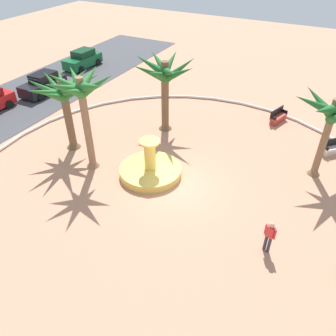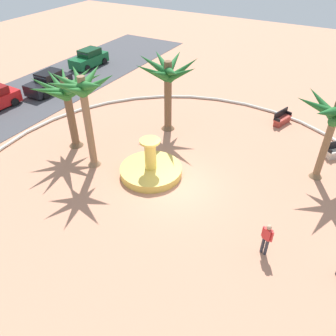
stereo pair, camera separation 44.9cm
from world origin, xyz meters
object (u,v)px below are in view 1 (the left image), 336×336
at_px(palm_tree_near_fountain, 164,77).
at_px(parked_car_third, 43,84).
at_px(palm_tree_far_side, 64,95).
at_px(bench_east, 335,149).
at_px(palm_tree_mid_plaza, 81,97).
at_px(bench_west, 278,118).
at_px(fountain, 150,170).
at_px(palm_tree_by_curb, 332,115).
at_px(parked_car_rightmost, 83,59).
at_px(person_cyclist_photo, 269,235).

xyz_separation_m(palm_tree_near_fountain, parked_car_third, (0.67, 11.81, -2.97)).
distance_m(palm_tree_near_fountain, parked_car_third, 12.19).
xyz_separation_m(palm_tree_far_side, bench_east, (6.88, -14.76, -3.23)).
bearing_deg(palm_tree_mid_plaza, parked_car_third, 57.10).
bearing_deg(bench_east, bench_west, 58.32).
relative_size(fountain, parked_car_third, 0.87).
xyz_separation_m(palm_tree_mid_plaza, parked_car_third, (6.55, 10.12, -3.60)).
xyz_separation_m(palm_tree_near_fountain, bench_west, (4.60, -6.72, -3.40)).
bearing_deg(bench_west, bench_east, -121.68).
relative_size(palm_tree_near_fountain, palm_tree_by_curb, 1.03).
relative_size(palm_tree_near_fountain, bench_west, 2.98).
relative_size(palm_tree_by_curb, palm_tree_far_side, 1.03).
relative_size(fountain, parked_car_rightmost, 0.86).
height_order(palm_tree_near_fountain, palm_tree_far_side, palm_tree_near_fountain).
relative_size(palm_tree_near_fountain, parked_car_rightmost, 1.23).
bearing_deg(palm_tree_by_curb, palm_tree_far_side, 106.30).
bearing_deg(fountain, bench_east, -51.57).
height_order(palm_tree_near_fountain, parked_car_third, palm_tree_near_fountain).
relative_size(palm_tree_by_curb, bench_east, 3.25).
relative_size(palm_tree_near_fountain, palm_tree_mid_plaza, 0.88).
distance_m(palm_tree_far_side, parked_car_rightmost, 15.11).
relative_size(palm_tree_near_fountain, parked_car_third, 1.24).
height_order(palm_tree_by_curb, person_cyclist_photo, palm_tree_by_curb).
bearing_deg(palm_tree_near_fountain, fountain, -160.59).
bearing_deg(person_cyclist_photo, bench_west, 10.63).
height_order(palm_tree_by_curb, palm_tree_far_side, palm_tree_by_curb).
distance_m(palm_tree_mid_plaza, bench_east, 15.31).
bearing_deg(palm_tree_far_side, bench_east, -65.00).
height_order(palm_tree_far_side, bench_west, palm_tree_far_side).
height_order(palm_tree_mid_plaza, parked_car_rightmost, palm_tree_mid_plaza).
relative_size(bench_west, person_cyclist_photo, 1.00).
bearing_deg(parked_car_third, palm_tree_by_curb, -93.54).
bearing_deg(parked_car_rightmost, bench_east, -101.93).
height_order(person_cyclist_photo, parked_car_rightmost, person_cyclist_photo).
distance_m(palm_tree_mid_plaza, parked_car_rightmost, 17.55).
xyz_separation_m(palm_tree_mid_plaza, bench_east, (7.99, -12.42, -4.03)).
distance_m(fountain, palm_tree_near_fountain, 6.32).
distance_m(palm_tree_by_curb, palm_tree_mid_plaza, 12.78).
distance_m(palm_tree_near_fountain, bench_east, 11.46).
height_order(palm_tree_by_curb, parked_car_rightmost, palm_tree_by_curb).
bearing_deg(parked_car_third, palm_tree_far_side, -124.94).
distance_m(palm_tree_far_side, parked_car_third, 9.90).
xyz_separation_m(palm_tree_far_side, bench_west, (9.36, -10.74, -3.23)).
bearing_deg(bench_west, palm_tree_far_side, 131.07).
distance_m(palm_tree_far_side, person_cyclist_photo, 13.53).
relative_size(bench_east, parked_car_third, 0.37).
bearing_deg(fountain, parked_car_rightmost, 50.46).
bearing_deg(palm_tree_near_fountain, palm_tree_far_side, 139.84).
relative_size(palm_tree_mid_plaza, person_cyclist_photo, 3.39).
xyz_separation_m(palm_tree_by_curb, palm_tree_far_side, (-4.09, 14.00, -0.18)).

